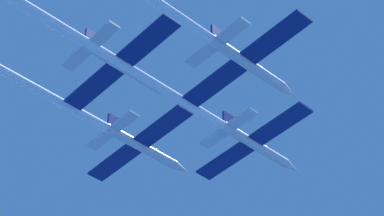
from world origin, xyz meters
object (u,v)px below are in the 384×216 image
jet_lead (165,90)px  jet_left_wing (22,81)px  jet_slot (19,3)px  jet_right_wing (156,2)px

jet_lead → jet_left_wing: bearing=-129.0°
jet_left_wing → jet_slot: jet_left_wing is taller
jet_right_wing → jet_slot: 13.46m
jet_left_wing → jet_right_wing: (18.76, 3.28, -0.61)m
jet_lead → jet_slot: size_ratio=1.04×
jet_left_wing → jet_slot: (9.49, -6.48, -0.43)m
jet_left_wing → jet_right_wing: bearing=9.9°
jet_lead → jet_slot: (-0.35, -18.61, 0.14)m
jet_slot → jet_lead: bearing=88.9°
jet_lead → jet_right_wing: bearing=-44.8°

